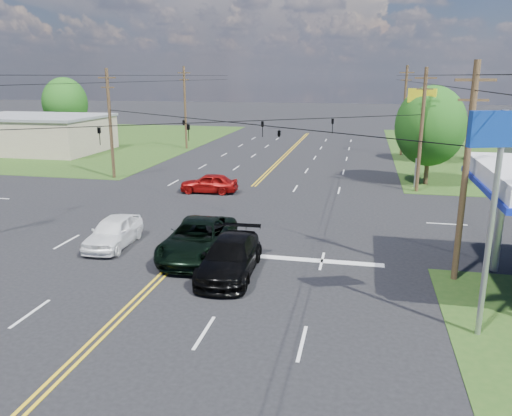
% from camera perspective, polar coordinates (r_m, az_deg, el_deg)
% --- Properties ---
extents(ground, '(280.00, 280.00, 0.00)m').
position_cam_1_polar(ground, '(33.64, -3.25, -0.42)').
color(ground, black).
rests_on(ground, ground).
extents(grass_nw, '(46.00, 48.00, 0.03)m').
position_cam_1_polar(grass_nw, '(77.38, -22.52, 7.19)').
color(grass_nw, '#214315').
rests_on(grass_nw, ground).
extents(stop_bar, '(10.00, 0.50, 0.02)m').
position_cam_1_polar(stop_bar, '(25.17, 2.98, -5.76)').
color(stop_bar, silver).
rests_on(stop_bar, ground).
extents(retail_nw, '(16.00, 11.00, 4.00)m').
position_cam_1_polar(retail_nw, '(66.18, -23.94, 7.67)').
color(retail_nw, tan).
rests_on(retail_nw, ground).
extents(pole_se, '(1.60, 0.28, 9.50)m').
position_cam_1_polar(pole_se, '(23.03, 22.83, 3.84)').
color(pole_se, '#3C2619').
rests_on(pole_se, ground).
extents(pole_nw, '(1.60, 0.28, 9.50)m').
position_cam_1_polar(pole_nw, '(45.90, -16.32, 9.36)').
color(pole_nw, '#3C2619').
rests_on(pole_nw, ground).
extents(pole_ne, '(1.60, 0.28, 9.50)m').
position_cam_1_polar(pole_ne, '(40.69, 18.39, 8.57)').
color(pole_ne, '#3C2619').
rests_on(pole_ne, ground).
extents(pole_left_far, '(1.60, 0.28, 10.00)m').
position_cam_1_polar(pole_left_far, '(63.21, -8.10, 11.39)').
color(pole_left_far, '#3C2619').
rests_on(pole_left_far, ground).
extents(pole_right_far, '(1.60, 0.28, 10.00)m').
position_cam_1_polar(pole_right_far, '(59.54, 16.57, 10.72)').
color(pole_right_far, '#3C2619').
rests_on(pole_right_far, ground).
extents(span_wire_signals, '(26.00, 18.00, 1.13)m').
position_cam_1_polar(span_wire_signals, '(32.57, -3.40, 9.81)').
color(span_wire_signals, black).
rests_on(span_wire_signals, ground).
extents(power_lines, '(26.04, 100.00, 0.64)m').
position_cam_1_polar(power_lines, '(30.53, -4.51, 14.34)').
color(power_lines, black).
rests_on(power_lines, ground).
extents(tree_right_a, '(5.70, 5.70, 8.18)m').
position_cam_1_polar(tree_right_a, '(43.78, 19.31, 8.83)').
color(tree_right_a, '#3C2619').
rests_on(tree_right_a, ground).
extents(tree_right_b, '(4.94, 4.94, 7.09)m').
position_cam_1_polar(tree_right_b, '(56.01, 20.39, 9.21)').
color(tree_right_b, '#3C2619').
rests_on(tree_right_b, ground).
extents(tree_far_l, '(6.08, 6.08, 8.72)m').
position_cam_1_polar(tree_far_l, '(75.30, -20.99, 11.13)').
color(tree_far_l, '#3C2619').
rests_on(tree_far_l, ground).
extents(pickup_dkgreen, '(3.37, 6.67, 1.81)m').
position_cam_1_polar(pickup_dkgreen, '(25.36, -6.63, -3.51)').
color(pickup_dkgreen, black).
rests_on(pickup_dkgreen, ground).
extents(suv_black, '(2.60, 5.86, 1.67)m').
position_cam_1_polar(suv_black, '(22.95, -2.97, -5.61)').
color(suv_black, black).
rests_on(suv_black, ground).
extents(pickup_white, '(2.21, 4.82, 1.60)m').
position_cam_1_polar(pickup_white, '(27.76, -15.98, -2.60)').
color(pickup_white, white).
rests_on(pickup_white, ground).
extents(sedan_red, '(4.58, 2.11, 1.52)m').
position_cam_1_polar(sedan_red, '(39.07, -5.40, 2.85)').
color(sedan_red, maroon).
rests_on(sedan_red, ground).
extents(polesign_se, '(2.25, 1.01, 7.84)m').
position_cam_1_polar(polesign_se, '(17.95, 26.03, 4.73)').
color(polesign_se, '#A5A5AA').
rests_on(polesign_se, ground).
extents(polesign_ne, '(2.13, 1.01, 7.96)m').
position_cam_1_polar(polesign_ne, '(42.12, 18.32, 10.50)').
color(polesign_ne, '#A5A5AA').
rests_on(polesign_ne, ground).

